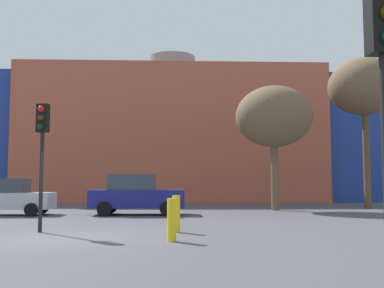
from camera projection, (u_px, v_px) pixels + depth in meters
The scene contains 9 objects.
ground_plane at pixel (71, 237), 12.90m from camera, with size 200.00×200.00×0.00m, color #47474C.
building_backdrop at pixel (172, 140), 40.04m from camera, with size 39.05×12.68×12.53m.
parked_car_1 at pixel (9, 197), 21.51m from camera, with size 3.94×1.93×1.71m.
parked_car_2 at pixel (136, 195), 21.76m from camera, with size 4.40×2.16×1.91m.
traffic_light_island at pixel (42, 137), 14.41m from camera, with size 0.40×0.39×4.01m.
bare_tree_0 at pixel (364, 87), 27.15m from camera, with size 4.21×4.21×8.86m.
bare_tree_1 at pixel (274, 117), 25.54m from camera, with size 4.25×4.25×6.88m.
bollard_yellow_0 at pixel (172, 220), 12.07m from camera, with size 0.24×0.24×1.12m, color yellow.
bollard_yellow_1 at pixel (176, 214), 14.23m from camera, with size 0.24×0.24×1.14m, color yellow.
Camera 1 is at (2.86, -13.20, 1.56)m, focal length 43.02 mm.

